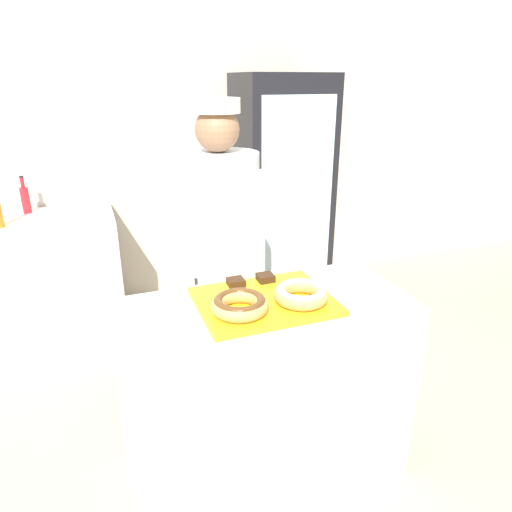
{
  "coord_description": "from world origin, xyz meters",
  "views": [
    {
      "loc": [
        -0.64,
        -1.6,
        1.78
      ],
      "look_at": [
        0.0,
        0.1,
        1.08
      ],
      "focal_mm": 32.0,
      "sensor_mm": 36.0,
      "label": 1
    }
  ],
  "objects_px": {
    "donut_chocolate_glaze": "(240,304)",
    "donut_light_glaze": "(301,293)",
    "baker_person": "(221,255)",
    "serving_tray": "(264,301)",
    "brownie_back_right": "(265,278)",
    "chest_freezer": "(41,277)",
    "brownie_back_left": "(236,282)",
    "beverage_fridge": "(281,193)",
    "bottle_red": "(25,199)"
  },
  "relations": [
    {
      "from": "donut_light_glaze",
      "to": "chest_freezer",
      "type": "bearing_deg",
      "value": 122.42
    },
    {
      "from": "brownie_back_right",
      "to": "bottle_red",
      "type": "bearing_deg",
      "value": 122.63
    },
    {
      "from": "baker_person",
      "to": "beverage_fridge",
      "type": "distance_m",
      "value": 1.4
    },
    {
      "from": "brownie_back_right",
      "to": "donut_light_glaze",
      "type": "bearing_deg",
      "value": -75.32
    },
    {
      "from": "chest_freezer",
      "to": "beverage_fridge",
      "type": "bearing_deg",
      "value": -0.2
    },
    {
      "from": "donut_light_glaze",
      "to": "brownie_back_left",
      "type": "distance_m",
      "value": 0.32
    },
    {
      "from": "chest_freezer",
      "to": "baker_person",
      "type": "bearing_deg",
      "value": -47.53
    },
    {
      "from": "serving_tray",
      "to": "brownie_back_right",
      "type": "relative_size",
      "value": 7.76
    },
    {
      "from": "brownie_back_left",
      "to": "donut_light_glaze",
      "type": "bearing_deg",
      "value": -49.63
    },
    {
      "from": "donut_light_glaze",
      "to": "bottle_red",
      "type": "xyz_separation_m",
      "value": [
        -1.19,
        2.01,
        0.03
      ]
    },
    {
      "from": "brownie_back_left",
      "to": "brownie_back_right",
      "type": "xyz_separation_m",
      "value": [
        0.14,
        0.0,
        0.0
      ]
    },
    {
      "from": "serving_tray",
      "to": "baker_person",
      "type": "relative_size",
      "value": 0.33
    },
    {
      "from": "chest_freezer",
      "to": "donut_chocolate_glaze",
      "type": "bearing_deg",
      "value": -63.93
    },
    {
      "from": "donut_chocolate_glaze",
      "to": "chest_freezer",
      "type": "height_order",
      "value": "donut_chocolate_glaze"
    },
    {
      "from": "donut_light_glaze",
      "to": "beverage_fridge",
      "type": "bearing_deg",
      "value": 68.82
    },
    {
      "from": "bottle_red",
      "to": "serving_tray",
      "type": "bearing_deg",
      "value": -61.26
    },
    {
      "from": "donut_light_glaze",
      "to": "brownie_back_left",
      "type": "height_order",
      "value": "donut_light_glaze"
    },
    {
      "from": "brownie_back_right",
      "to": "bottle_red",
      "type": "relative_size",
      "value": 0.27
    },
    {
      "from": "donut_chocolate_glaze",
      "to": "donut_light_glaze",
      "type": "relative_size",
      "value": 1.0
    },
    {
      "from": "serving_tray",
      "to": "brownie_back_left",
      "type": "height_order",
      "value": "brownie_back_left"
    },
    {
      "from": "baker_person",
      "to": "beverage_fridge",
      "type": "xyz_separation_m",
      "value": [
        0.85,
        1.12,
        0.03
      ]
    },
    {
      "from": "baker_person",
      "to": "brownie_back_left",
      "type": "bearing_deg",
      "value": -98.0
    },
    {
      "from": "donut_chocolate_glaze",
      "to": "donut_light_glaze",
      "type": "xyz_separation_m",
      "value": [
        0.27,
        0.0,
        0.0
      ]
    },
    {
      "from": "donut_chocolate_glaze",
      "to": "bottle_red",
      "type": "height_order",
      "value": "bottle_red"
    },
    {
      "from": "baker_person",
      "to": "chest_freezer",
      "type": "relative_size",
      "value": 1.56
    },
    {
      "from": "donut_chocolate_glaze",
      "to": "baker_person",
      "type": "relative_size",
      "value": 0.14
    },
    {
      "from": "beverage_fridge",
      "to": "chest_freezer",
      "type": "height_order",
      "value": "beverage_fridge"
    },
    {
      "from": "baker_person",
      "to": "beverage_fridge",
      "type": "relative_size",
      "value": 0.93
    },
    {
      "from": "brownie_back_right",
      "to": "beverage_fridge",
      "type": "relative_size",
      "value": 0.04
    },
    {
      "from": "donut_light_glaze",
      "to": "brownie_back_left",
      "type": "bearing_deg",
      "value": 130.37
    },
    {
      "from": "brownie_back_left",
      "to": "beverage_fridge",
      "type": "xyz_separation_m",
      "value": [
        0.91,
        1.59,
        -0.02
      ]
    },
    {
      "from": "beverage_fridge",
      "to": "bottle_red",
      "type": "bearing_deg",
      "value": 174.64
    },
    {
      "from": "donut_chocolate_glaze",
      "to": "bottle_red",
      "type": "distance_m",
      "value": 2.21
    },
    {
      "from": "baker_person",
      "to": "beverage_fridge",
      "type": "bearing_deg",
      "value": 52.8
    },
    {
      "from": "donut_light_glaze",
      "to": "brownie_back_right",
      "type": "distance_m",
      "value": 0.25
    },
    {
      "from": "baker_person",
      "to": "donut_light_glaze",
      "type": "bearing_deg",
      "value": -79.01
    },
    {
      "from": "donut_light_glaze",
      "to": "bottle_red",
      "type": "relative_size",
      "value": 0.86
    },
    {
      "from": "chest_freezer",
      "to": "bottle_red",
      "type": "relative_size",
      "value": 4.08
    },
    {
      "from": "donut_chocolate_glaze",
      "to": "donut_light_glaze",
      "type": "distance_m",
      "value": 0.27
    },
    {
      "from": "beverage_fridge",
      "to": "bottle_red",
      "type": "distance_m",
      "value": 1.91
    },
    {
      "from": "brownie_back_left",
      "to": "brownie_back_right",
      "type": "relative_size",
      "value": 1.0
    },
    {
      "from": "donut_chocolate_glaze",
      "to": "brownie_back_left",
      "type": "height_order",
      "value": "donut_chocolate_glaze"
    },
    {
      "from": "donut_chocolate_glaze",
      "to": "donut_light_glaze",
      "type": "bearing_deg",
      "value": 0.0
    },
    {
      "from": "brownie_back_left",
      "to": "bottle_red",
      "type": "relative_size",
      "value": 0.27
    },
    {
      "from": "brownie_back_left",
      "to": "beverage_fridge",
      "type": "height_order",
      "value": "beverage_fridge"
    },
    {
      "from": "brownie_back_left",
      "to": "baker_person",
      "type": "xyz_separation_m",
      "value": [
        0.07,
        0.47,
        -0.05
      ]
    },
    {
      "from": "brownie_back_right",
      "to": "bottle_red",
      "type": "xyz_separation_m",
      "value": [
        -1.13,
        1.77,
        0.05
      ]
    },
    {
      "from": "bottle_red",
      "to": "baker_person",
      "type": "bearing_deg",
      "value": -50.8
    },
    {
      "from": "donut_chocolate_glaze",
      "to": "baker_person",
      "type": "xyz_separation_m",
      "value": [
        0.13,
        0.71,
        -0.07
      ]
    },
    {
      "from": "serving_tray",
      "to": "brownie_back_right",
      "type": "height_order",
      "value": "brownie_back_right"
    }
  ]
}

